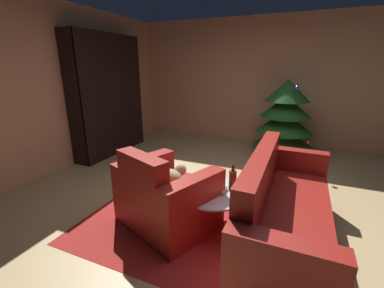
{
  "coord_description": "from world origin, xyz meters",
  "views": [
    {
      "loc": [
        0.72,
        -2.77,
        1.68
      ],
      "look_at": [
        -0.44,
        -0.08,
        0.76
      ],
      "focal_mm": 23.63,
      "sensor_mm": 36.0,
      "label": 1
    }
  ],
  "objects_px": {
    "bottle_on_table": "(233,180)",
    "couch_red": "(283,214)",
    "armchair_red": "(165,198)",
    "coffee_table": "(213,194)",
    "decorated_tree": "(285,118)",
    "book_stack_on_table": "(215,187)",
    "bookshelf_unit": "(112,99)"
  },
  "relations": [
    {
      "from": "couch_red",
      "to": "armchair_red",
      "type": "bearing_deg",
      "value": -171.42
    },
    {
      "from": "couch_red",
      "to": "bottle_on_table",
      "type": "distance_m",
      "value": 0.58
    },
    {
      "from": "bookshelf_unit",
      "to": "coffee_table",
      "type": "xyz_separation_m",
      "value": [
        2.64,
        -1.66,
        -0.68
      ]
    },
    {
      "from": "bookshelf_unit",
      "to": "book_stack_on_table",
      "type": "distance_m",
      "value": 3.18
    },
    {
      "from": "bookshelf_unit",
      "to": "coffee_table",
      "type": "relative_size",
      "value": 2.99
    },
    {
      "from": "book_stack_on_table",
      "to": "decorated_tree",
      "type": "bearing_deg",
      "value": 79.48
    },
    {
      "from": "book_stack_on_table",
      "to": "bottle_on_table",
      "type": "relative_size",
      "value": 0.78
    },
    {
      "from": "armchair_red",
      "to": "couch_red",
      "type": "xyz_separation_m",
      "value": [
        1.19,
        0.18,
        -0.01
      ]
    },
    {
      "from": "bookshelf_unit",
      "to": "armchair_red",
      "type": "distance_m",
      "value": 2.94
    },
    {
      "from": "book_stack_on_table",
      "to": "decorated_tree",
      "type": "xyz_separation_m",
      "value": [
        0.49,
        2.66,
        0.28
      ]
    },
    {
      "from": "armchair_red",
      "to": "coffee_table",
      "type": "bearing_deg",
      "value": 21.73
    },
    {
      "from": "bookshelf_unit",
      "to": "decorated_tree",
      "type": "distance_m",
      "value": 3.33
    },
    {
      "from": "couch_red",
      "to": "decorated_tree",
      "type": "bearing_deg",
      "value": 94.33
    },
    {
      "from": "bottle_on_table",
      "to": "bookshelf_unit",
      "type": "bearing_deg",
      "value": 151.11
    },
    {
      "from": "coffee_table",
      "to": "decorated_tree",
      "type": "bearing_deg",
      "value": 79.25
    },
    {
      "from": "armchair_red",
      "to": "book_stack_on_table",
      "type": "relative_size",
      "value": 5.16
    },
    {
      "from": "bookshelf_unit",
      "to": "coffee_table",
      "type": "height_order",
      "value": "bookshelf_unit"
    },
    {
      "from": "armchair_red",
      "to": "bottle_on_table",
      "type": "height_order",
      "value": "armchair_red"
    },
    {
      "from": "couch_red",
      "to": "bookshelf_unit",
      "type": "bearing_deg",
      "value": 153.56
    },
    {
      "from": "bookshelf_unit",
      "to": "bottle_on_table",
      "type": "height_order",
      "value": "bookshelf_unit"
    },
    {
      "from": "armchair_red",
      "to": "coffee_table",
      "type": "distance_m",
      "value": 0.52
    },
    {
      "from": "coffee_table",
      "to": "book_stack_on_table",
      "type": "distance_m",
      "value": 0.08
    },
    {
      "from": "armchair_red",
      "to": "couch_red",
      "type": "bearing_deg",
      "value": 8.58
    },
    {
      "from": "bottle_on_table",
      "to": "armchair_red",
      "type": "bearing_deg",
      "value": -156.18
    },
    {
      "from": "couch_red",
      "to": "coffee_table",
      "type": "distance_m",
      "value": 0.71
    },
    {
      "from": "bookshelf_unit",
      "to": "armchair_red",
      "type": "bearing_deg",
      "value": -40.48
    },
    {
      "from": "book_stack_on_table",
      "to": "decorated_tree",
      "type": "distance_m",
      "value": 2.72
    },
    {
      "from": "armchair_red",
      "to": "bottle_on_table",
      "type": "bearing_deg",
      "value": 23.82
    },
    {
      "from": "armchair_red",
      "to": "couch_red",
      "type": "distance_m",
      "value": 1.2
    },
    {
      "from": "armchair_red",
      "to": "book_stack_on_table",
      "type": "bearing_deg",
      "value": 22.76
    },
    {
      "from": "bottle_on_table",
      "to": "couch_red",
      "type": "bearing_deg",
      "value": -11.73
    },
    {
      "from": "bottle_on_table",
      "to": "decorated_tree",
      "type": "xyz_separation_m",
      "value": [
        0.33,
        2.58,
        0.2
      ]
    }
  ]
}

